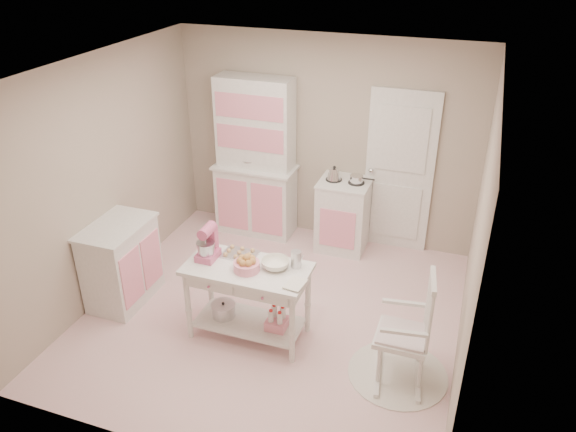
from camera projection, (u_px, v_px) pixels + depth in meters
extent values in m
plane|color=pink|center=(273.00, 314.00, 6.00)|extent=(3.80, 3.80, 0.00)
cube|color=white|center=(269.00, 69.00, 4.79)|extent=(3.80, 3.80, 0.04)
cube|color=#B4A292|center=(325.00, 140.00, 6.98)|extent=(3.80, 0.04, 2.60)
cube|color=#B4A292|center=(171.00, 324.00, 3.81)|extent=(3.80, 0.04, 2.60)
cube|color=#B4A292|center=(104.00, 178.00, 5.95)|extent=(0.04, 3.80, 2.60)
cube|color=#B4A292|center=(476.00, 238.00, 4.83)|extent=(0.04, 3.80, 2.60)
cube|color=white|center=(399.00, 172.00, 6.80)|extent=(0.82, 0.05, 2.04)
cube|color=white|center=(255.00, 158.00, 7.15)|extent=(1.06, 0.50, 2.08)
cube|color=white|center=(343.00, 215.00, 7.03)|extent=(0.62, 0.57, 0.92)
cube|color=white|center=(121.00, 263.00, 6.03)|extent=(0.54, 0.84, 0.92)
cylinder|color=white|center=(397.00, 374.00, 5.19)|extent=(0.92, 0.92, 0.01)
cube|color=white|center=(403.00, 327.00, 4.94)|extent=(0.58, 0.78, 1.10)
cube|color=white|center=(248.00, 301.00, 5.53)|extent=(1.20, 0.60, 0.80)
cube|color=#CE5783|center=(207.00, 243.00, 5.40)|extent=(0.20, 0.28, 0.34)
cube|color=silver|center=(240.00, 254.00, 5.53)|extent=(0.34, 0.24, 0.02)
cylinder|color=pink|center=(247.00, 266.00, 5.27)|extent=(0.25, 0.25, 0.09)
imported|color=white|center=(275.00, 264.00, 5.31)|extent=(0.27, 0.27, 0.08)
cylinder|color=silver|center=(296.00, 259.00, 5.30)|extent=(0.10, 0.10, 0.17)
imported|color=white|center=(287.00, 282.00, 5.10)|extent=(0.19, 0.23, 0.02)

